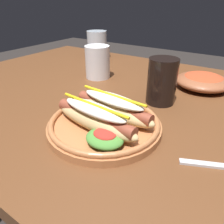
% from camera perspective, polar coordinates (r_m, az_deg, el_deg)
% --- Properties ---
extents(dining_table, '(1.29, 0.87, 0.74)m').
position_cam_1_polar(dining_table, '(0.70, 2.19, -2.73)').
color(dining_table, brown).
rests_on(dining_table, ground_plane).
extents(hot_dog_plate, '(0.25, 0.25, 0.08)m').
position_cam_1_polar(hot_dog_plate, '(0.47, -2.04, -2.02)').
color(hot_dog_plate, '#B77042').
rests_on(hot_dog_plate, dining_table).
extents(fork, '(0.12, 0.07, 0.00)m').
position_cam_1_polar(fork, '(0.43, 27.03, -12.66)').
color(fork, silver).
rests_on(fork, dining_table).
extents(soda_cup, '(0.08, 0.08, 0.12)m').
position_cam_1_polar(soda_cup, '(0.60, 13.06, 7.93)').
color(soda_cup, black).
rests_on(soda_cup, dining_table).
extents(water_cup, '(0.09, 0.09, 0.12)m').
position_cam_1_polar(water_cup, '(1.05, -3.98, 17.28)').
color(water_cup, silver).
rests_on(water_cup, dining_table).
extents(extra_cup, '(0.09, 0.09, 0.11)m').
position_cam_1_polar(extra_cup, '(0.78, -3.85, 13.06)').
color(extra_cup, white).
rests_on(extra_cup, dining_table).
extents(side_bowl, '(0.17, 0.17, 0.05)m').
position_cam_1_polar(side_bowl, '(0.75, 22.91, 7.67)').
color(side_bowl, brown).
rests_on(side_bowl, dining_table).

